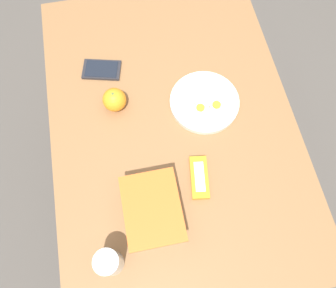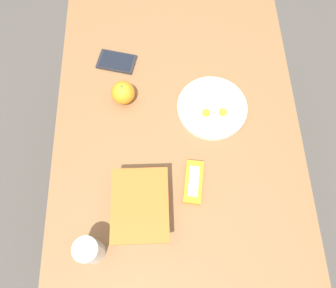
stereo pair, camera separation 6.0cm
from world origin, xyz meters
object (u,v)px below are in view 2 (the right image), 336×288
object	(u,v)px
orange_fruit	(123,93)
candy_bar	(194,182)
rice_plate	(212,104)
drinking_glass	(90,251)
cell_phone	(117,62)
food_container	(141,208)

from	to	relation	value
orange_fruit	candy_bar	xyz separation A→B (m)	(-0.29, -0.21, -0.03)
rice_plate	drinking_glass	size ratio (longest dim) A/B	2.03
rice_plate	cell_phone	distance (m)	0.37
rice_plate	cell_phone	xyz separation A→B (m)	(0.19, 0.32, -0.02)
food_container	orange_fruit	size ratio (longest dim) A/B	2.65
food_container	candy_bar	xyz separation A→B (m)	(0.08, -0.15, -0.03)
cell_phone	drinking_glass	size ratio (longest dim) A/B	1.28
drinking_glass	rice_plate	bearing A→B (deg)	-39.39
food_container	cell_phone	bearing A→B (deg)	9.53
candy_bar	drinking_glass	distance (m)	0.35
food_container	drinking_glass	xyz separation A→B (m)	(-0.11, 0.13, 0.02)
candy_bar	drinking_glass	bearing A→B (deg)	123.23
orange_fruit	candy_bar	world-z (taller)	orange_fruit
cell_phone	drinking_glass	bearing A→B (deg)	175.74
candy_bar	cell_phone	bearing A→B (deg)	28.77
orange_fruit	rice_plate	size ratio (longest dim) A/B	0.34
candy_bar	drinking_glass	world-z (taller)	drinking_glass
rice_plate	candy_bar	bearing A→B (deg)	163.52
drinking_glass	orange_fruit	bearing A→B (deg)	-8.98
orange_fruit	candy_bar	bearing A→B (deg)	-144.36
food_container	candy_bar	bearing A→B (deg)	-63.11
food_container	orange_fruit	distance (m)	0.38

